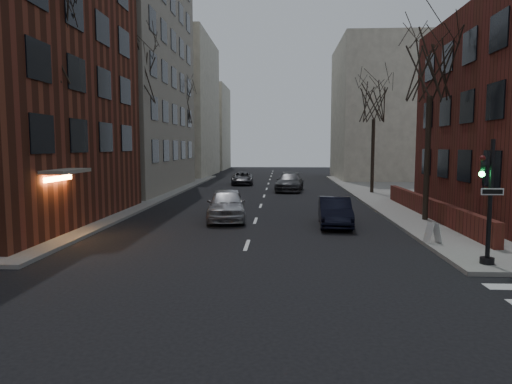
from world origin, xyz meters
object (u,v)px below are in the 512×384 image
at_px(car_lane_silver, 226,204).
at_px(car_lane_gray, 290,182).
at_px(parked_sedan, 335,212).
at_px(tree_right_b, 374,101).
at_px(streetlamp_far, 191,143).
at_px(tree_right_a, 431,64).
at_px(car_lane_far, 242,178).
at_px(streetlamp_near, 127,141).
at_px(tree_left_a, 48,41).
at_px(traffic_signal, 488,210).
at_px(tree_left_c, 180,105).
at_px(sandwich_board, 433,233).
at_px(tree_left_b, 136,74).

distance_m(car_lane_silver, car_lane_gray, 16.41).
bearing_deg(parked_sedan, car_lane_silver, 167.16).
height_order(tree_right_b, streetlamp_far, tree_right_b).
bearing_deg(car_lane_silver, tree_right_b, 47.53).
bearing_deg(tree_right_a, car_lane_far, 116.74).
bearing_deg(streetlamp_near, car_lane_gray, 49.76).
height_order(streetlamp_near, car_lane_silver, streetlamp_near).
bearing_deg(tree_right_b, tree_left_a, -134.36).
distance_m(traffic_signal, streetlamp_far, 36.81).
bearing_deg(tree_left_c, tree_right_b, -24.44).
distance_m(tree_right_a, car_lane_silver, 12.61).
relative_size(car_lane_silver, car_lane_gray, 0.91).
xyz_separation_m(tree_left_c, streetlamp_near, (0.60, -18.00, -3.79)).
xyz_separation_m(tree_right_a, car_lane_silver, (-10.36, 0.15, -7.19)).
relative_size(tree_left_c, car_lane_gray, 1.79).
xyz_separation_m(car_lane_gray, sandwich_board, (5.21, -21.99, -0.24)).
relative_size(parked_sedan, sandwich_board, 5.35).
height_order(tree_left_c, parked_sedan, tree_left_c).
distance_m(parked_sedan, car_lane_gray, 17.64).
bearing_deg(tree_right_b, sandwich_board, -94.33).
height_order(traffic_signal, tree_right_a, tree_right_a).
relative_size(car_lane_far, sandwich_board, 5.81).
xyz_separation_m(traffic_signal, parked_sedan, (-3.94, 7.63, -1.20)).
bearing_deg(car_lane_silver, tree_right_a, -6.53).
height_order(traffic_signal, streetlamp_far, streetlamp_far).
xyz_separation_m(tree_left_c, car_lane_gray, (10.89, -5.84, -7.24)).
bearing_deg(streetlamp_far, tree_left_a, -91.23).
bearing_deg(car_lane_gray, traffic_signal, -70.67).
distance_m(tree_right_a, tree_right_b, 14.01).
xyz_separation_m(tree_left_a, parked_sedan, (12.80, 2.62, -7.76)).
height_order(streetlamp_near, sandwich_board, streetlamp_near).
xyz_separation_m(tree_left_b, tree_right_a, (17.60, -8.00, -0.88)).
relative_size(tree_left_a, car_lane_far, 2.20).
bearing_deg(streetlamp_near, streetlamp_far, 90.00).
distance_m(tree_left_a, sandwich_board, 18.04).
xyz_separation_m(tree_right_b, sandwich_board, (-1.50, -19.83, -7.03)).
height_order(tree_left_b, parked_sedan, tree_left_b).
bearing_deg(car_lane_silver, parked_sedan, -21.10).
height_order(tree_right_a, car_lane_gray, tree_right_a).
bearing_deg(streetlamp_far, tree_right_b, -30.47).
distance_m(tree_left_a, tree_left_b, 12.01).
relative_size(tree_left_b, tree_right_a, 1.11).
distance_m(traffic_signal, car_lane_gray, 25.86).
distance_m(tree_left_c, tree_right_b, 19.34).
relative_size(streetlamp_near, sandwich_board, 7.82).
bearing_deg(traffic_signal, car_lane_gray, 103.09).
bearing_deg(car_lane_silver, streetlamp_near, 144.25).
bearing_deg(streetlamp_near, car_lane_far, 73.47).
bearing_deg(parked_sedan, tree_left_c, 121.29).
distance_m(traffic_signal, sandwich_board, 3.51).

